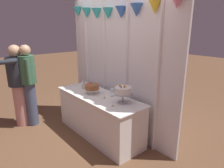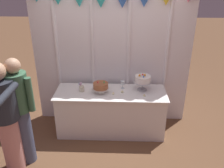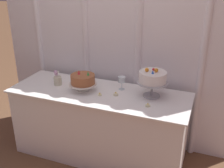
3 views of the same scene
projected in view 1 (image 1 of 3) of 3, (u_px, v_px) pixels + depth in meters
ground_plane at (95, 136)px, 3.66m from camera, size 24.00×24.00×0.00m
draped_curtain at (116, 57)px, 3.59m from camera, size 2.75×0.20×2.54m
cake_table at (99, 115)px, 3.61m from camera, size 1.86×0.66×0.77m
cake_display_nearleft at (92, 87)px, 3.58m from camera, size 0.29×0.29×0.22m
cake_display_nearright at (123, 91)px, 3.13m from camera, size 0.30×0.30×0.30m
wine_glass at (112, 91)px, 3.42m from camera, size 0.07×0.07×0.14m
flower_vase at (84, 86)px, 3.86m from camera, size 0.10×0.10×0.17m
tealight_far_left at (96, 96)px, 3.43m from camera, size 0.04×0.04×0.03m
tealight_near_left at (105, 98)px, 3.36m from camera, size 0.05×0.05×0.04m
tealight_near_right at (113, 106)px, 3.02m from camera, size 0.05×0.05×0.03m
guest_man_dark_suit at (29, 82)px, 3.86m from camera, size 0.46×0.36×1.63m
guest_girl_blue_dress at (18, 83)px, 3.87m from camera, size 0.53×0.75×1.63m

